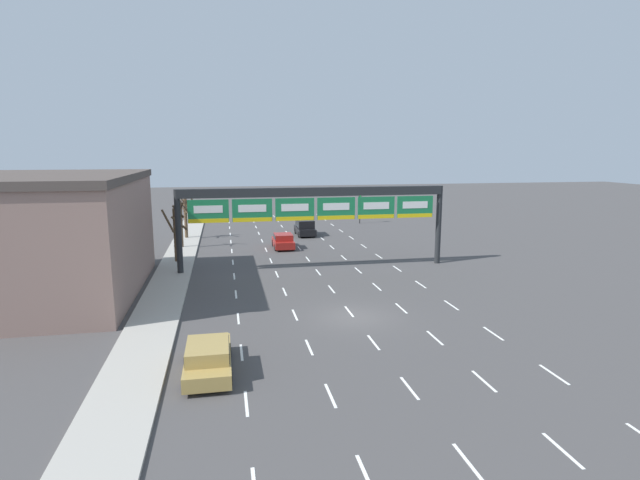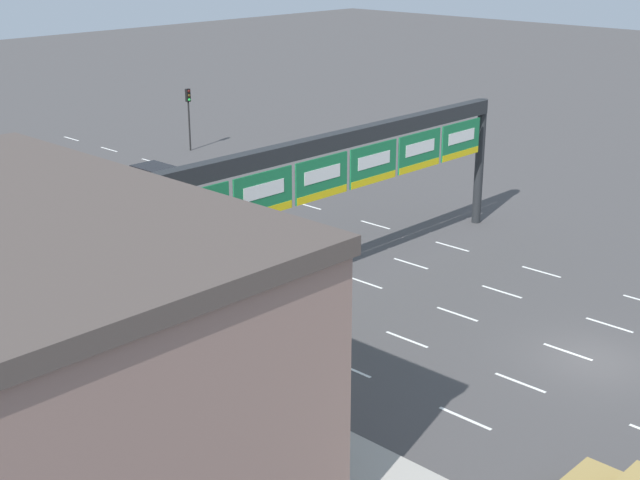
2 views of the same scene
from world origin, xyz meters
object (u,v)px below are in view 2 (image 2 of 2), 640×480
at_px(suv_black, 158,180).
at_px(tree_bare_closest, 66,256).
at_px(sign_gantry, 344,159).
at_px(car_red, 190,224).
at_px(traffic_light_near_gantry, 189,107).

distance_m(suv_black, tree_bare_closest, 17.81).
distance_m(sign_gantry, car_red, 10.31).
distance_m(car_red, traffic_light_near_gantry, 19.49).
xyz_separation_m(sign_gantry, suv_black, (1.79, 16.27, -4.44)).
xyz_separation_m(car_red, tree_bare_closest, (-9.73, -4.73, 2.04)).
distance_m(traffic_light_near_gantry, tree_bare_closest, 29.48).
relative_size(car_red, traffic_light_near_gantry, 0.94).
distance_m(suv_black, car_red, 7.95).
bearing_deg(traffic_light_near_gantry, tree_bare_closest, -137.59).
height_order(car_red, tree_bare_closest, tree_bare_closest).
distance_m(suv_black, traffic_light_near_gantry, 11.96).
xyz_separation_m(sign_gantry, traffic_light_near_gantry, (10.47, 24.22, -2.30)).
height_order(suv_black, traffic_light_near_gantry, traffic_light_near_gantry).
xyz_separation_m(sign_gantry, tree_bare_closest, (-11.30, 4.33, -2.63)).
relative_size(sign_gantry, traffic_light_near_gantry, 4.98).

